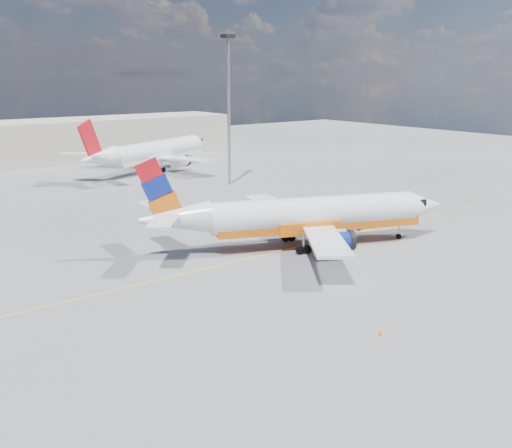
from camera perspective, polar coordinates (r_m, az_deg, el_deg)
ground at (r=52.58m, az=3.38°, el=-3.77°), size 240.00×240.00×0.00m
taxi_line at (r=54.78m, az=1.34°, el=-2.97°), size 70.00×0.15×0.01m
terminal_main at (r=119.52m, az=-18.87°, el=7.91°), size 70.00×14.00×8.00m
main_jet at (r=56.32m, az=4.89°, el=0.86°), size 31.36×23.69×9.61m
second_jet at (r=102.85m, az=-10.17°, el=7.11°), size 32.89×24.79×10.12m
gse_tug at (r=64.67m, az=10.62°, el=0.40°), size 2.98×2.21×1.94m
traffic_cone at (r=38.90m, az=12.37°, el=-10.60°), size 0.38×0.38×0.53m
floodlight_mast at (r=87.76m, az=-2.76°, el=12.59°), size 1.63×1.63×22.30m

